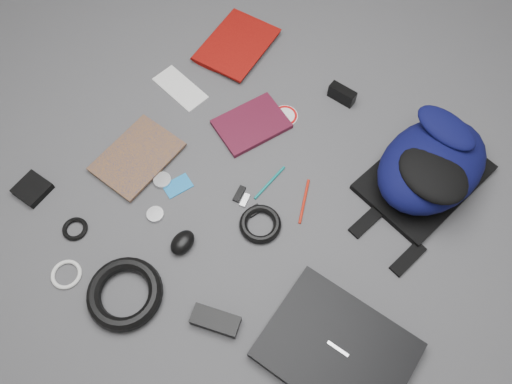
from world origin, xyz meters
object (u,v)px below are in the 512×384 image
Objects in this scene: textbook_red at (212,34)px; power_brick at (215,321)px; mouse at (183,242)px; backpack at (432,165)px; comic_book at (116,142)px; pouch at (32,189)px; laptop at (337,350)px; compact_camera at (342,94)px; dvd_case at (251,124)px.

textbook_red is 2.16× the size of power_brick.
backpack is at bearing 51.84° from mouse.
comic_book is (0.02, -0.53, -0.01)m from textbook_red.
pouch is (-0.09, -0.27, 0.00)m from comic_book.
laptop reaches higher than pouch.
compact_camera is at bearing 81.77° from mouse.
backpack reaches higher than textbook_red.
compact_camera is (0.52, 0.02, 0.01)m from textbook_red.
pouch is at bearing -98.38° from textbook_red.
textbook_red is 3.41× the size of mouse.
backpack is at bearing 37.84° from dvd_case.
laptop is at bearing -40.28° from textbook_red.
pouch is at bearing -123.36° from compact_camera.
comic_book is 0.28m from pouch.
comic_book is 2.80× the size of compact_camera.
textbook_red reaches higher than pouch.
laptop is 1.42× the size of comic_book.
power_brick is at bearing -158.58° from laptop.
mouse reaches higher than pouch.
laptop reaches higher than dvd_case.
dvd_case is at bearing -38.56° from textbook_red.
textbook_red is at bearing -173.47° from backpack.
compact_camera is at bearing 53.90° from pouch.
power_brick is (-0.30, -0.11, -0.00)m from laptop.
backpack is at bearing 29.77° from comic_book.
pouch is at bearing -173.10° from laptop.
mouse is at bearing -115.72° from backpack.
compact_camera is at bearing 119.62° from laptop.
laptop is 0.74m from dvd_case.
comic_book is 0.43m from dvd_case.
backpack is 1.50× the size of textbook_red.
mouse is (0.40, -0.68, 0.01)m from textbook_red.
comic_book is at bearing -129.60° from compact_camera.
laptop is 2.84× the size of power_brick.
laptop is 0.99m from pouch.
pouch is at bearing -101.82° from dvd_case.
pouch is (-0.41, -0.56, 0.00)m from dvd_case.
laptop reaches higher than power_brick.
laptop is at bearing 6.03° from pouch.
pouch is (-0.48, -0.11, -0.01)m from mouse.
backpack is 1.62× the size of comic_book.
backpack is at bearing -16.27° from compact_camera.
mouse is at bearing 179.71° from laptop.
textbook_red is 3.03× the size of compact_camera.
dvd_case is 2.41× the size of compact_camera.
mouse is (-0.47, -0.58, -0.06)m from backpack.
comic_book is at bearing -91.03° from textbook_red.
backpack is 4.59× the size of pouch.
laptop is (0.03, -0.59, -0.07)m from backpack.
mouse reaches higher than dvd_case.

